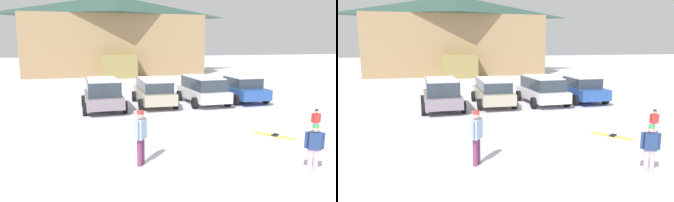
% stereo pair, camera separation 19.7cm
% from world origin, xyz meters
% --- Properties ---
extents(ski_lodge, '(20.12, 11.49, 8.94)m').
position_xyz_m(ski_lodge, '(-0.49, 33.87, 4.52)').
color(ski_lodge, '#9E7F54').
rests_on(ski_lodge, ground).
extents(parked_grey_wagon, '(2.24, 4.08, 1.70)m').
position_xyz_m(parked_grey_wagon, '(-3.52, 12.46, 0.91)').
color(parked_grey_wagon, gray).
rests_on(parked_grey_wagon, ground).
extents(parked_beige_suv, '(2.29, 4.68, 1.54)m').
position_xyz_m(parked_beige_suv, '(-0.56, 13.07, 0.84)').
color(parked_beige_suv, '#B1A88D').
rests_on(parked_beige_suv, ground).
extents(parked_white_suv, '(2.29, 4.30, 1.64)m').
position_xyz_m(parked_white_suv, '(2.35, 12.70, 0.89)').
color(parked_white_suv, white).
rests_on(parked_white_suv, ground).
extents(parked_blue_hatchback, '(2.19, 4.31, 1.56)m').
position_xyz_m(parked_blue_hatchback, '(5.02, 12.93, 0.80)').
color(parked_blue_hatchback, '#28509D').
rests_on(parked_blue_hatchback, ground).
extents(skier_child_in_red_jacket, '(0.38, 0.20, 1.05)m').
position_xyz_m(skier_child_in_red_jacket, '(4.16, 5.17, 0.59)').
color(skier_child_in_red_jacket, '#EAAEC8').
rests_on(skier_child_in_red_jacket, ground).
extents(skier_adult_in_blue_parka, '(0.43, 0.52, 1.67)m').
position_xyz_m(skier_adult_in_blue_parka, '(-3.08, 3.88, 0.94)').
color(skier_adult_in_blue_parka, '#773861').
rests_on(skier_adult_in_blue_parka, ground).
extents(skier_teen_in_navy_coat, '(0.47, 0.33, 1.41)m').
position_xyz_m(skier_teen_in_navy_coat, '(1.45, 1.98, 0.79)').
color(skier_teen_in_navy_coat, '#EDADC0').
rests_on(skier_teen_in_navy_coat, ground).
extents(pair_of_skis, '(1.20, 1.52, 0.08)m').
position_xyz_m(pair_of_skis, '(2.54, 5.50, 0.02)').
color(pair_of_skis, gold).
rests_on(pair_of_skis, ground).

